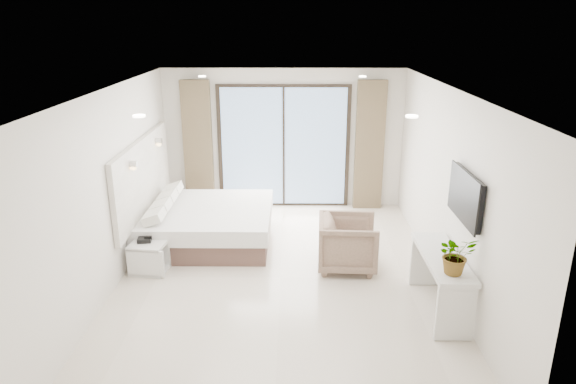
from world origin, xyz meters
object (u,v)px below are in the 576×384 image
Objects in this scene: nightstand at (149,258)px; armchair at (348,241)px; bed at (207,224)px; console_desk at (441,271)px.

nightstand is 2.95m from armchair.
bed is 1.33m from nightstand.
console_desk reaches higher than nightstand.
armchair reaches higher than bed.
armchair is (2.26, -0.96, 0.13)m from bed.
armchair reaches higher than nightstand.
nightstand is at bearing 165.71° from console_desk.
nightstand is (-0.68, -1.13, -0.08)m from bed.
nightstand is 4.12m from console_desk.
console_desk reaches higher than bed.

